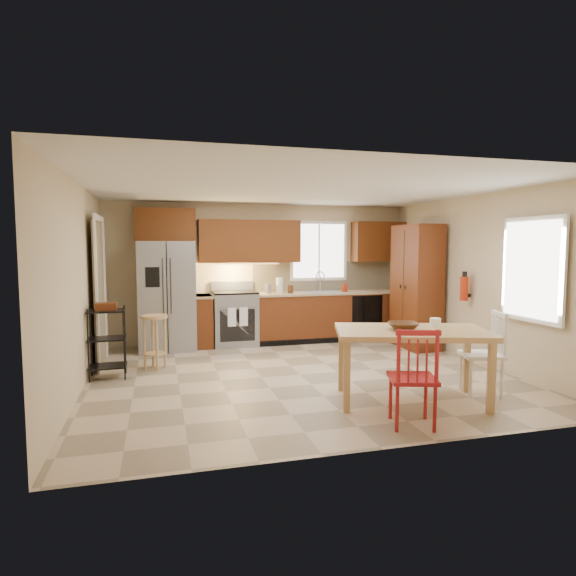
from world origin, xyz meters
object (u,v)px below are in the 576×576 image
Objects in this scene: dining_table at (411,366)px; refrigerator at (167,296)px; chair_red at (412,376)px; chair_white at (481,353)px; table_bowl at (403,330)px; table_jar at (435,324)px; bar_stool at (155,342)px; range_stove at (235,319)px; fire_extinguisher at (464,289)px; pantry at (416,287)px; utility_cart at (107,343)px; soap_bottle at (345,287)px.

refrigerator is at bearing 143.40° from dining_table.
chair_red is at bearing -101.00° from dining_table.
refrigerator is 4.97m from chair_white.
chair_white is 2.90× the size of table_bowl.
table_jar is (0.36, 0.10, 0.44)m from dining_table.
dining_table is 0.95m from chair_white.
refrigerator is 1.10× the size of dining_table.
bar_stool is (-2.67, 2.26, -0.43)m from table_bowl.
table_jar is 0.19× the size of bar_stool.
refrigerator reaches higher than chair_red.
chair_white is at bearing -5.14° from table_jar.
range_stove is 4.37m from chair_red.
bar_stool is (-4.53, 0.71, -0.72)m from fire_extinguisher.
range_stove is at bearing 161.71° from pantry.
utility_cart reaches higher than range_stove.
pantry reaches higher than bar_stool.
pantry reaches higher than fire_extinguisher.
soap_bottle reaches higher than chair_white.
bar_stool is at bearing 158.10° from dining_table.
fire_extinguisher reaches higher than chair_white.
range_stove is 2.76× the size of table_bowl.
chair_red is 1.02× the size of utility_cart.
soap_bottle is 3.58m from table_bowl.
utility_cart is (-4.32, 1.87, -0.01)m from chair_white.
fire_extinguisher is at bearing 58.79° from dining_table.
utility_cart is (-1.95, -1.67, 0.01)m from range_stove.
range_stove is at bearing 117.10° from table_jar.
pantry is 3.81m from chair_red.
pantry is at bearing 6.20° from utility_cart.
table_bowl is 0.35× the size of utility_cart.
fire_extinguisher is at bearing 63.59° from chair_red.
chair_red is at bearing -42.06° from utility_cart.
fire_extinguisher is at bearing -18.43° from bar_stool.
range_stove is 2.56× the size of fire_extinguisher.
pantry reaches higher than dining_table.
table_jar is at bearing 102.16° from chair_white.
chair_white is (-0.61, -2.55, -0.57)m from pantry.
refrigerator reaches higher than table_jar.
pantry is 4.39m from bar_stool.
table_bowl reaches higher than dining_table.
dining_table is at bearing -31.34° from utility_cart.
table_bowl is at bearing -167.47° from table_jar.
range_stove is at bearing 38.85° from utility_cart.
pantry is 1.27× the size of dining_table.
table_jar is at bearing -49.42° from refrigerator.
range_stove is 0.56× the size of dining_table.
bar_stool is at bearing 171.12° from fire_extinguisher.
fire_extinguisher is at bearing -32.62° from range_stove.
bar_stool is 0.70m from utility_cart.
range_stove is at bearing 121.51° from chair_red.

